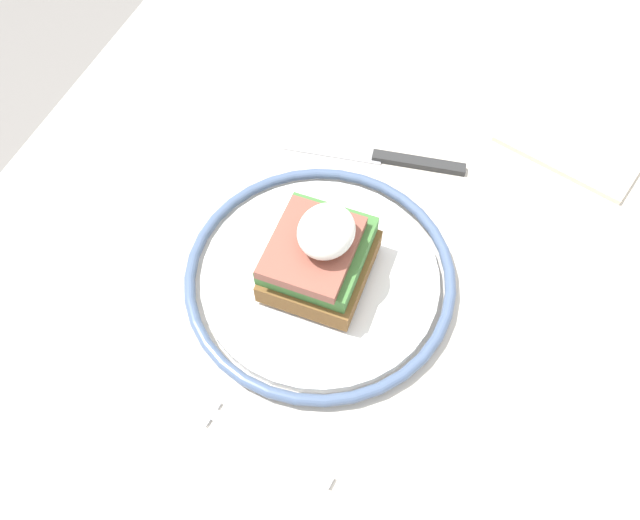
% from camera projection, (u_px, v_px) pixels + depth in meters
% --- Properties ---
extents(ground_plane, '(6.00, 6.00, 0.00)m').
position_uv_depth(ground_plane, '(336.00, 468.00, 1.21)').
color(ground_plane, gray).
extents(dining_table, '(0.99, 0.74, 0.76)m').
position_uv_depth(dining_table, '(348.00, 328.00, 0.68)').
color(dining_table, beige).
rests_on(dining_table, ground_plane).
extents(plate, '(0.24, 0.24, 0.02)m').
position_uv_depth(plate, '(320.00, 276.00, 0.55)').
color(plate, white).
rests_on(plate, dining_table).
extents(sandwich, '(0.09, 0.08, 0.08)m').
position_uv_depth(sandwich, '(319.00, 253.00, 0.52)').
color(sandwich, brown).
rests_on(sandwich, plate).
extents(fork, '(0.04, 0.14, 0.00)m').
position_uv_depth(fork, '(242.00, 432.00, 0.49)').
color(fork, silver).
rests_on(fork, dining_table).
extents(knife, '(0.04, 0.19, 0.01)m').
position_uv_depth(knife, '(387.00, 158.00, 0.63)').
color(knife, '#2D2D2D').
rests_on(knife, dining_table).
extents(napkin, '(0.18, 0.17, 0.01)m').
position_uv_depth(napkin, '(584.00, 128.00, 0.65)').
color(napkin, beige).
rests_on(napkin, dining_table).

